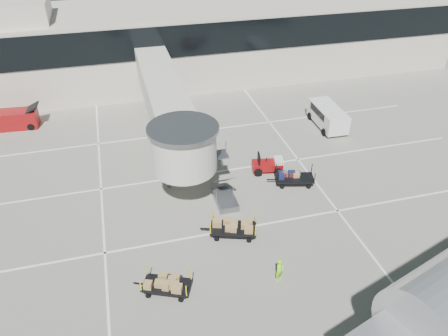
{
  "coord_description": "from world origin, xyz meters",
  "views": [
    {
      "loc": [
        -7.95,
        -19.05,
        19.45
      ],
      "look_at": [
        -1.08,
        6.46,
        2.0
      ],
      "focal_mm": 35.0,
      "sensor_mm": 36.0,
      "label": 1
    }
  ],
  "objects": [
    {
      "name": "ground_worker",
      "position": [
        -0.28,
        -2.84,
        0.77
      ],
      "size": [
        0.66,
        0.57,
        1.54
      ],
      "primitive_type": "imported",
      "rotation": [
        0.0,
        0.0,
        0.45
      ],
      "color": "#8CEE19",
      "rests_on": "ground"
    },
    {
      "name": "suitcase_cart",
      "position": [
        4.32,
        5.88,
        0.49
      ],
      "size": [
        3.61,
        2.11,
        1.38
      ],
      "rotation": [
        0.0,
        0.0,
        -0.26
      ],
      "color": "black",
      "rests_on": "ground"
    },
    {
      "name": "minivan",
      "position": [
        10.95,
        13.96,
        1.15
      ],
      "size": [
        2.36,
        5.11,
        1.91
      ],
      "rotation": [
        0.0,
        0.0,
        -0.03
      ],
      "color": "white",
      "rests_on": "ground"
    },
    {
      "name": "lane_markings",
      "position": [
        -0.67,
        9.33,
        0.01
      ],
      "size": [
        40.0,
        30.0,
        0.02
      ],
      "color": "white",
      "rests_on": "ground"
    },
    {
      "name": "ground",
      "position": [
        0.0,
        0.0,
        0.0
      ],
      "size": [
        140.0,
        140.0,
        0.0
      ],
      "primitive_type": "plane",
      "color": "#9E9A8D",
      "rests_on": "ground"
    },
    {
      "name": "belt_loader",
      "position": [
        -17.41,
        21.19,
        0.84
      ],
      "size": [
        4.65,
        2.1,
        2.19
      ],
      "rotation": [
        0.0,
        0.0,
        -0.07
      ],
      "color": "maroon",
      "rests_on": "ground"
    },
    {
      "name": "baggage_tug",
      "position": [
        2.97,
        8.05,
        0.57
      ],
      "size": [
        2.59,
        1.93,
        1.58
      ],
      "rotation": [
        0.0,
        0.0,
        -0.2
      ],
      "color": "maroon",
      "rests_on": "ground"
    },
    {
      "name": "box_cart_near",
      "position": [
        -1.67,
        1.53,
        0.57
      ],
      "size": [
        3.73,
        2.36,
        1.44
      ],
      "rotation": [
        0.0,
        0.0,
        -0.33
      ],
      "color": "black",
      "rests_on": "ground"
    },
    {
      "name": "terminal",
      "position": [
        -0.35,
        29.94,
        4.11
      ],
      "size": [
        64.0,
        12.11,
        15.2
      ],
      "color": "beige",
      "rests_on": "ground"
    },
    {
      "name": "jet_bridge",
      "position": [
        -3.97,
        12.26,
        4.28
      ],
      "size": [
        5.7,
        20.4,
        6.03
      ],
      "color": "silver",
      "rests_on": "ground"
    },
    {
      "name": "box_cart_far",
      "position": [
        -6.64,
        -1.99,
        0.5
      ],
      "size": [
        3.3,
        2.29,
        1.29
      ],
      "rotation": [
        0.0,
        0.0,
        -0.41
      ],
      "color": "black",
      "rests_on": "ground"
    }
  ]
}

